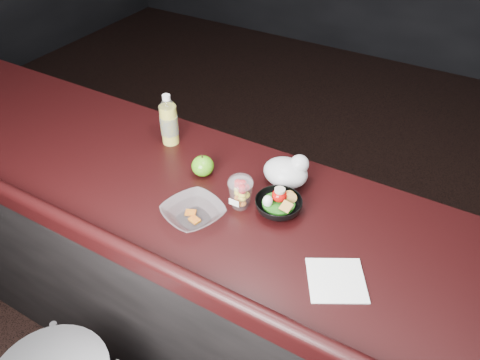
% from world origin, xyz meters
% --- Properties ---
extents(counter, '(4.06, 0.71, 1.02)m').
position_xyz_m(counter, '(0.00, 0.30, 0.51)').
color(counter, black).
rests_on(counter, ground).
extents(lemonade_bottle, '(0.07, 0.07, 0.21)m').
position_xyz_m(lemonade_bottle, '(-0.39, 0.49, 1.11)').
color(lemonade_bottle, yellow).
rests_on(lemonade_bottle, counter).
extents(fruit_cup, '(0.09, 0.09, 0.12)m').
position_xyz_m(fruit_cup, '(0.04, 0.31, 1.08)').
color(fruit_cup, white).
rests_on(fruit_cup, counter).
extents(green_apple, '(0.08, 0.08, 0.08)m').
position_xyz_m(green_apple, '(-0.16, 0.38, 1.06)').
color(green_apple, '#3B8A0F').
rests_on(green_apple, counter).
extents(plastic_bag, '(0.16, 0.13, 0.12)m').
position_xyz_m(plastic_bag, '(0.12, 0.49, 1.07)').
color(plastic_bag, silver).
rests_on(plastic_bag, counter).
extents(snack_bowl, '(0.19, 0.19, 0.09)m').
position_xyz_m(snack_bowl, '(0.16, 0.34, 1.05)').
color(snack_bowl, black).
rests_on(snack_bowl, counter).
extents(takeout_bowl, '(0.24, 0.24, 0.05)m').
position_xyz_m(takeout_bowl, '(-0.06, 0.17, 1.04)').
color(takeout_bowl, silver).
rests_on(takeout_bowl, counter).
extents(paper_napkin, '(0.22, 0.22, 0.00)m').
position_xyz_m(paper_napkin, '(0.44, 0.17, 1.02)').
color(paper_napkin, white).
rests_on(paper_napkin, counter).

